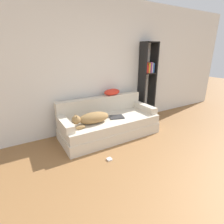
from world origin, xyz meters
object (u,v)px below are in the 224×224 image
at_px(power_adapter, 109,159).
at_px(bookshelf, 148,77).
at_px(throw_pillow, 112,92).
at_px(laptop, 116,117).
at_px(couch, 110,127).
at_px(dog, 92,118).

bearing_deg(power_adapter, bookshelf, 33.24).
bearing_deg(throw_pillow, laptop, -109.16).
relative_size(laptop, power_adapter, 4.44).
height_order(throw_pillow, bookshelf, bookshelf).
distance_m(couch, dog, 0.53).
height_order(couch, laptop, laptop).
bearing_deg(throw_pillow, power_adapter, -122.77).
xyz_separation_m(dog, power_adapter, (-0.02, -0.67, -0.49)).
bearing_deg(dog, bookshelf, 15.30).
bearing_deg(bookshelf, power_adapter, -146.76).
distance_m(dog, bookshelf, 1.88).
bearing_deg(throw_pillow, couch, -127.14).
xyz_separation_m(laptop, bookshelf, (1.17, 0.45, 0.65)).
bearing_deg(dog, couch, 11.25).
relative_size(dog, throw_pillow, 1.94).
relative_size(laptop, throw_pillow, 0.90).
xyz_separation_m(laptop, power_adapter, (-0.57, -0.69, -0.39)).
xyz_separation_m(laptop, throw_pillow, (0.15, 0.42, 0.42)).
height_order(laptop, bookshelf, bookshelf).
xyz_separation_m(couch, power_adapter, (-0.45, -0.76, -0.18)).
bearing_deg(couch, throw_pillow, 52.86).
distance_m(dog, laptop, 0.56).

